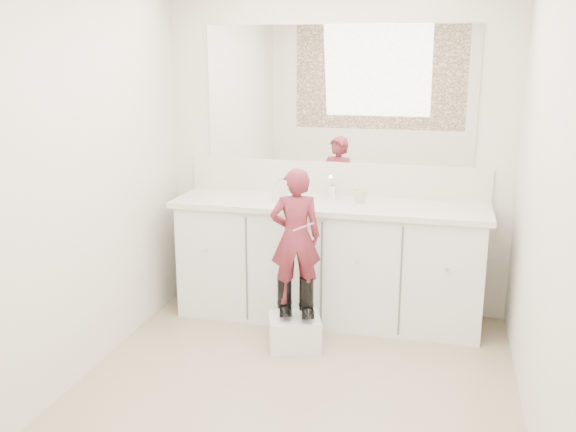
# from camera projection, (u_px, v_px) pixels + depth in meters

# --- Properties ---
(floor) EXTENTS (3.00, 3.00, 0.00)m
(floor) POSITION_uv_depth(u_px,v_px,m) (289.00, 398.00, 3.71)
(floor) COLOR #7E6A52
(floor) RESTS_ON ground
(wall_back) EXTENTS (2.60, 0.00, 2.60)m
(wall_back) POSITION_uv_depth(u_px,v_px,m) (337.00, 154.00, 4.82)
(wall_back) COLOR beige
(wall_back) RESTS_ON floor
(wall_front) EXTENTS (2.60, 0.00, 2.60)m
(wall_front) POSITION_uv_depth(u_px,v_px,m) (175.00, 299.00, 2.00)
(wall_front) COLOR beige
(wall_front) RESTS_ON floor
(wall_left) EXTENTS (0.00, 3.00, 3.00)m
(wall_left) POSITION_uv_depth(u_px,v_px,m) (72.00, 185.00, 3.71)
(wall_left) COLOR beige
(wall_left) RESTS_ON floor
(wall_right) EXTENTS (0.00, 3.00, 3.00)m
(wall_right) POSITION_uv_depth(u_px,v_px,m) (549.00, 211.00, 3.11)
(wall_right) COLOR beige
(wall_right) RESTS_ON floor
(vanity_cabinet) EXTENTS (2.20, 0.55, 0.85)m
(vanity_cabinet) POSITION_uv_depth(u_px,v_px,m) (328.00, 263.00, 4.76)
(vanity_cabinet) COLOR silver
(vanity_cabinet) RESTS_ON floor
(countertop) EXTENTS (2.28, 0.58, 0.04)m
(countertop) POSITION_uv_depth(u_px,v_px,m) (329.00, 205.00, 4.63)
(countertop) COLOR beige
(countertop) RESTS_ON vanity_cabinet
(backsplash) EXTENTS (2.28, 0.03, 0.25)m
(backsplash) POSITION_uv_depth(u_px,v_px,m) (336.00, 179.00, 4.85)
(backsplash) COLOR beige
(backsplash) RESTS_ON countertop
(mirror) EXTENTS (2.00, 0.02, 1.00)m
(mirror) POSITION_uv_depth(u_px,v_px,m) (338.00, 95.00, 4.70)
(mirror) COLOR white
(mirror) RESTS_ON wall_back
(dot_panel) EXTENTS (2.00, 0.01, 1.20)m
(dot_panel) POSITION_uv_depth(u_px,v_px,m) (170.00, 156.00, 1.90)
(dot_panel) COLOR #472819
(dot_panel) RESTS_ON wall_front
(faucet) EXTENTS (0.08, 0.08, 0.10)m
(faucet) POSITION_uv_depth(u_px,v_px,m) (333.00, 191.00, 4.77)
(faucet) COLOR silver
(faucet) RESTS_ON countertop
(cup) EXTENTS (0.10, 0.10, 0.09)m
(cup) POSITION_uv_depth(u_px,v_px,m) (360.00, 196.00, 4.63)
(cup) COLOR beige
(cup) RESTS_ON countertop
(soap_bottle) EXTENTS (0.10, 0.10, 0.18)m
(soap_bottle) POSITION_uv_depth(u_px,v_px,m) (279.00, 189.00, 4.66)
(soap_bottle) COLOR beige
(soap_bottle) RESTS_ON countertop
(step_stool) EXTENTS (0.41, 0.37, 0.22)m
(step_stool) POSITION_uv_depth(u_px,v_px,m) (295.00, 332.00, 4.33)
(step_stool) COLOR silver
(step_stool) RESTS_ON floor
(boot_left) EXTENTS (0.16, 0.21, 0.28)m
(boot_left) POSITION_uv_depth(u_px,v_px,m) (285.00, 295.00, 4.31)
(boot_left) COLOR black
(boot_left) RESTS_ON step_stool
(boot_right) EXTENTS (0.16, 0.21, 0.28)m
(boot_right) POSITION_uv_depth(u_px,v_px,m) (306.00, 297.00, 4.27)
(boot_right) COLOR black
(boot_right) RESTS_ON step_stool
(toddler) EXTENTS (0.39, 0.31, 0.92)m
(toddler) POSITION_uv_depth(u_px,v_px,m) (296.00, 237.00, 4.19)
(toddler) COLOR #B03649
(toddler) RESTS_ON step_stool
(toothbrush) EXTENTS (0.13, 0.05, 0.06)m
(toothbrush) POSITION_uv_depth(u_px,v_px,m) (303.00, 227.00, 4.07)
(toothbrush) COLOR #D2529E
(toothbrush) RESTS_ON toddler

